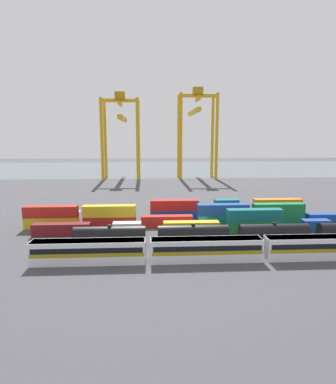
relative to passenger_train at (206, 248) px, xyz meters
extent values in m
plane|color=#424247|center=(2.45, 59.33, -2.14)|extent=(420.00, 420.00, 0.00)
cube|color=slate|center=(2.45, 166.15, -2.14)|extent=(400.00, 110.00, 0.01)
cube|color=silver|center=(-19.70, 0.00, -0.19)|extent=(18.80, 3.10, 3.90)
cube|color=#9E8414|center=(-19.70, 0.00, -0.29)|extent=(18.43, 3.14, 0.64)
cube|color=black|center=(-19.70, 0.00, 0.49)|extent=(18.05, 3.13, 0.90)
cube|color=slate|center=(-19.70, 0.00, 1.58)|extent=(18.62, 2.85, 0.36)
cube|color=silver|center=(0.00, 0.00, -0.19)|extent=(18.80, 3.10, 3.90)
cube|color=#9E8414|center=(0.00, 0.00, -0.29)|extent=(18.43, 3.14, 0.64)
cube|color=black|center=(0.00, 0.00, 0.49)|extent=(18.05, 3.13, 0.90)
cube|color=slate|center=(0.00, 0.00, 1.58)|extent=(18.62, 2.85, 0.36)
cube|color=silver|center=(19.70, 0.00, -0.19)|extent=(18.80, 3.10, 3.90)
cube|color=#9E8414|center=(19.70, 0.00, -0.29)|extent=(18.43, 3.14, 0.64)
cube|color=black|center=(19.70, 0.00, 0.49)|extent=(18.05, 3.13, 0.90)
cube|color=slate|center=(19.70, 0.00, 1.58)|extent=(18.62, 2.85, 0.36)
cube|color=#232326|center=(-17.17, 8.08, -1.59)|extent=(13.58, 2.50, 1.10)
cylinder|color=black|center=(-17.17, 8.08, 0.39)|extent=(13.58, 2.88, 2.88)
cylinder|color=black|center=(-17.17, 8.08, 2.01)|extent=(0.70, 0.70, 0.36)
cube|color=#232326|center=(-1.21, 8.08, -1.59)|extent=(13.58, 2.50, 1.10)
cylinder|color=black|center=(-1.21, 8.08, 0.39)|extent=(13.58, 2.88, 2.88)
cylinder|color=black|center=(-1.21, 8.08, 2.01)|extent=(0.70, 0.70, 0.36)
cube|color=#232326|center=(14.75, 8.08, -1.59)|extent=(13.58, 2.50, 1.10)
cylinder|color=black|center=(14.75, 8.08, 0.39)|extent=(13.58, 2.88, 2.88)
cylinder|color=black|center=(14.75, 8.08, 2.01)|extent=(0.70, 0.70, 0.36)
cube|color=maroon|center=(-28.37, 16.12, -0.84)|extent=(12.10, 2.44, 2.60)
cube|color=silver|center=(-14.45, 16.12, -0.84)|extent=(6.04, 2.44, 2.60)
cube|color=gold|center=(-0.52, 16.12, -0.84)|extent=(12.10, 2.44, 2.60)
cube|color=#197538|center=(13.40, 16.12, -0.84)|extent=(12.10, 2.44, 2.60)
cube|color=#146066|center=(13.40, 16.12, 1.76)|extent=(12.10, 2.44, 2.60)
cube|color=#1C4299|center=(27.33, 16.12, -0.84)|extent=(6.04, 2.44, 2.60)
cube|color=gold|center=(-32.11, 21.79, -0.84)|extent=(12.10, 2.44, 2.60)
cube|color=#AD211C|center=(-32.11, 21.79, 1.76)|extent=(12.10, 2.44, 2.60)
cube|color=#AD211C|center=(-18.84, 21.79, -0.84)|extent=(12.10, 2.44, 2.60)
cube|color=gold|center=(-18.84, 21.79, 1.76)|extent=(12.10, 2.44, 2.60)
cube|color=#AD211C|center=(-5.56, 21.79, -0.84)|extent=(12.10, 2.44, 2.60)
cube|color=#146066|center=(7.71, 21.79, -0.84)|extent=(12.10, 2.44, 2.60)
cube|color=#1C4299|center=(7.71, 21.79, 1.76)|extent=(12.10, 2.44, 2.60)
cube|color=#197538|center=(20.98, 21.79, -0.84)|extent=(12.10, 2.44, 2.60)
cube|color=#197538|center=(20.98, 21.79, 1.76)|extent=(12.10, 2.44, 2.60)
cube|color=#1C4299|center=(34.25, 21.79, -0.84)|extent=(12.10, 2.44, 2.60)
cube|color=silver|center=(-29.78, 27.47, -0.84)|extent=(6.04, 2.44, 2.60)
cube|color=#146066|center=(-16.58, 27.47, -0.84)|extent=(6.04, 2.44, 2.60)
cube|color=#1C4299|center=(-3.38, 27.47, -0.84)|extent=(12.10, 2.44, 2.60)
cube|color=#AD211C|center=(-3.38, 27.47, 1.76)|extent=(12.10, 2.44, 2.60)
cube|color=#197538|center=(9.82, 27.47, -0.84)|extent=(6.04, 2.44, 2.60)
cube|color=#146066|center=(9.82, 27.47, 1.76)|extent=(6.04, 2.44, 2.60)
cube|color=#AD211C|center=(23.02, 27.47, -0.84)|extent=(12.10, 2.44, 2.60)
cube|color=orange|center=(23.02, 27.47, 1.76)|extent=(12.10, 2.44, 2.60)
cylinder|color=gold|center=(-32.03, 106.24, 17.33)|extent=(1.50, 1.50, 38.94)
cylinder|color=gold|center=(-15.08, 106.24, 17.33)|extent=(1.50, 1.50, 38.94)
cylinder|color=gold|center=(-32.03, 118.15, 17.33)|extent=(1.50, 1.50, 38.94)
cylinder|color=gold|center=(-15.08, 118.15, 17.33)|extent=(1.50, 1.50, 38.94)
cube|color=gold|center=(-23.56, 112.20, 36.00)|extent=(18.55, 1.20, 1.60)
cube|color=gold|center=(-23.56, 112.20, 34.40)|extent=(1.20, 13.51, 1.60)
cube|color=gold|center=(-23.56, 126.21, 28.12)|extent=(2.00, 40.04, 2.00)
cube|color=#A77A10|center=(-23.56, 112.20, 38.40)|extent=(4.80, 4.00, 3.20)
cylinder|color=gold|center=(5.63, 106.66, 18.56)|extent=(1.50, 1.50, 41.41)
cylinder|color=gold|center=(23.17, 106.66, 18.56)|extent=(1.50, 1.50, 41.41)
cylinder|color=gold|center=(5.63, 117.74, 18.56)|extent=(1.50, 1.50, 41.41)
cylinder|color=gold|center=(23.17, 117.74, 18.56)|extent=(1.50, 1.50, 41.41)
cube|color=gold|center=(14.40, 112.20, 38.47)|extent=(19.15, 1.20, 1.60)
cube|color=gold|center=(14.40, 112.20, 36.87)|extent=(1.20, 12.68, 1.60)
cube|color=gold|center=(14.40, 125.65, 31.75)|extent=(2.00, 38.44, 2.00)
cube|color=#A77A10|center=(14.40, 112.20, 40.87)|extent=(4.80, 4.00, 3.20)
camera|label=1|loc=(-9.44, -52.54, 18.66)|focal=30.63mm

